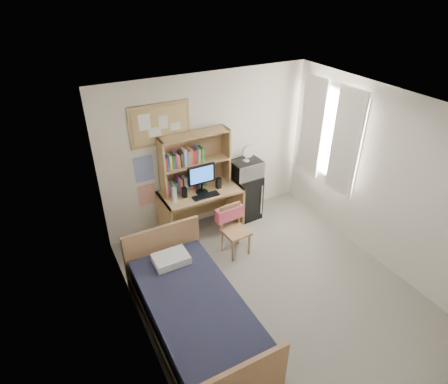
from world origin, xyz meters
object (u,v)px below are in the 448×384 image
desk_chair (236,231)px  speaker_right (218,183)px  speaker_left (184,192)px  desk (201,212)px  microwave (246,169)px  desk_fan (246,154)px  mini_fridge (244,196)px  bulletin_board (160,124)px  monitor (202,179)px  bed (196,317)px

desk_chair → speaker_right: bearing=81.3°
desk_chair → speaker_left: size_ratio=4.80×
desk → speaker_left: 0.58m
speaker_left → desk: bearing=11.3°
microwave → desk_fan: 0.28m
mini_fridge → microwave: 0.56m
desk → mini_fridge: mini_fridge is taller
desk → speaker_right: bearing=-11.3°
mini_fridge → speaker_right: 0.78m
mini_fridge → desk_fan: desk_fan is taller
bulletin_board → speaker_right: (0.77, -0.39, -1.01)m
desk_fan → mini_fridge: bearing=90.0°
bulletin_board → desk_chair: size_ratio=1.15×
monitor → speaker_right: bearing=0.0°
mini_fridge → speaker_left: 1.29m
desk_chair → desk_fan: size_ratio=3.01×
desk_chair → mini_fridge: (0.64, 0.83, 0.01)m
desk_chair → microwave: microwave is taller
speaker_left → desk_fan: 1.24m
mini_fridge → speaker_left: (-1.18, -0.15, 0.49)m
microwave → desk_fan: (0.00, -0.00, 0.28)m
bed → monitor: size_ratio=4.39×
desk → microwave: (0.89, 0.06, 0.57)m
desk_chair → bulletin_board: bearing=119.2°
mini_fridge → monitor: monitor is taller
bed → desk_fan: size_ratio=7.72×
desk_chair → desk_fan: bearing=47.3°
mini_fridge → bed: size_ratio=0.40×
mini_fridge → monitor: (-0.88, -0.14, 0.64)m
bulletin_board → speaker_right: 1.33m
desk → monitor: (0.00, -0.06, 0.65)m
bulletin_board → desk: 1.62m
mini_fridge → speaker_right: speaker_right is taller
desk_chair → mini_fridge: mini_fridge is taller
speaker_right → desk_fan: (0.59, 0.12, 0.35)m
speaker_left → monitor: bearing=0.0°
monitor → speaker_right: 0.34m
bed → microwave: (1.83, 1.93, 0.69)m
mini_fridge → microwave: size_ratio=1.67×
mini_fridge → speaker_left: speaker_left is taller
desk → desk_chair: size_ratio=1.60×
desk → bed: 2.10m
bulletin_board → desk_chair: 1.99m
desk_chair → monitor: size_ratio=1.71×
desk_chair → speaker_right: speaker_right is taller
bulletin_board → monitor: size_ratio=1.97×
bed → monitor: 2.18m
desk → mini_fridge: (0.89, 0.08, 0.01)m
desk → desk_chair: 0.79m
bulletin_board → mini_fridge: 2.04m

